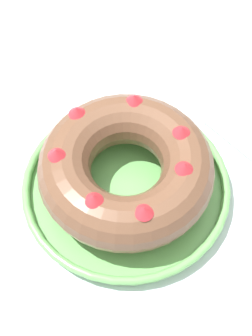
# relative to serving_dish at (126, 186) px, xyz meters

# --- Properties ---
(ground_plane) EXTENTS (8.00, 8.00, 0.00)m
(ground_plane) POSITION_rel_serving_dish_xyz_m (0.02, -0.03, -0.74)
(ground_plane) COLOR #4C4742
(dining_table) EXTENTS (1.11, 1.11, 0.73)m
(dining_table) POSITION_rel_serving_dish_xyz_m (0.02, -0.03, -0.11)
(dining_table) COLOR silver
(dining_table) RESTS_ON ground_plane
(serving_dish) EXTENTS (0.31, 0.31, 0.03)m
(serving_dish) POSITION_rel_serving_dish_xyz_m (0.00, 0.00, 0.00)
(serving_dish) COLOR #6BB760
(serving_dish) RESTS_ON dining_table
(bundt_cake) EXTENTS (0.25, 0.25, 0.09)m
(bundt_cake) POSITION_rel_serving_dish_xyz_m (-0.00, 0.00, 0.05)
(bundt_cake) COLOR brown
(bundt_cake) RESTS_ON serving_dish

